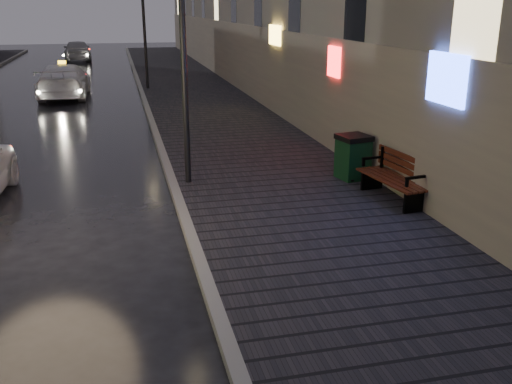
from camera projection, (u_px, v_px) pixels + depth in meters
ground at (103, 337)px, 7.31m from camera, size 120.00×120.00×0.00m
sidewalk at (192, 91)px, 27.54m from camera, size 4.60×58.00×0.15m
curb at (142, 93)px, 27.00m from camera, size 0.20×58.00×0.15m
lamp_near at (183, 32)px, 12.16m from camera, size 0.36×0.36×5.28m
lamp_far at (144, 17)px, 26.94m from camera, size 0.36×0.36×5.28m
bench at (396, 177)px, 11.86m from camera, size 0.90×1.97×0.97m
trash_bin at (353, 156)px, 13.31m from camera, size 0.80×0.80×1.04m
taxi_mid at (64, 81)px, 25.92m from camera, size 2.21×5.25×1.51m
car_far at (77, 50)px, 42.69m from camera, size 2.30×4.72×1.55m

